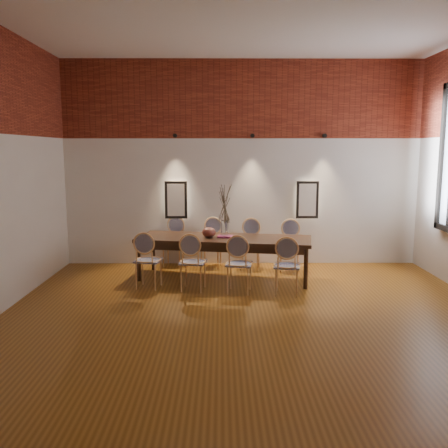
{
  "coord_description": "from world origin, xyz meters",
  "views": [
    {
      "loc": [
        -0.41,
        -5.9,
        2.27
      ],
      "look_at": [
        -0.36,
        1.93,
        1.05
      ],
      "focal_mm": 38.0,
      "sensor_mm": 36.0,
      "label": 1
    }
  ],
  "objects_px": {
    "chair_near_d": "(287,266)",
    "dining_table": "(224,258)",
    "chair_far_b": "(211,244)",
    "book": "(225,237)",
    "chair_near_b": "(193,262)",
    "vase": "(225,229)",
    "bowl": "(209,232)",
    "chair_far_d": "(290,246)",
    "chair_far_c": "(250,245)",
    "chair_near_c": "(239,264)",
    "chair_far_a": "(173,243)",
    "chair_near_a": "(148,260)"
  },
  "relations": [
    {
      "from": "chair_far_b",
      "to": "book",
      "type": "xyz_separation_m",
      "value": [
        0.27,
        -0.83,
        0.3
      ]
    },
    {
      "from": "chair_near_b",
      "to": "bowl",
      "type": "relative_size",
      "value": 3.92
    },
    {
      "from": "chair_near_a",
      "to": "dining_table",
      "type": "bearing_deg",
      "value": 33.99
    },
    {
      "from": "chair_near_d",
      "to": "bowl",
      "type": "bearing_deg",
      "value": 152.8
    },
    {
      "from": "chair_near_d",
      "to": "chair_far_d",
      "type": "relative_size",
      "value": 1.0
    },
    {
      "from": "chair_near_b",
      "to": "chair_near_c",
      "type": "relative_size",
      "value": 1.0
    },
    {
      "from": "chair_near_c",
      "to": "chair_far_c",
      "type": "relative_size",
      "value": 1.0
    },
    {
      "from": "chair_near_a",
      "to": "bowl",
      "type": "distance_m",
      "value": 1.2
    },
    {
      "from": "dining_table",
      "to": "chair_near_c",
      "type": "xyz_separation_m",
      "value": [
        0.24,
        -0.82,
        0.09
      ]
    },
    {
      "from": "chair_far_d",
      "to": "chair_near_d",
      "type": "bearing_deg",
      "value": 90.0
    },
    {
      "from": "chair_near_b",
      "to": "vase",
      "type": "height_order",
      "value": "vase"
    },
    {
      "from": "bowl",
      "to": "chair_near_b",
      "type": "bearing_deg",
      "value": -109.53
    },
    {
      "from": "bowl",
      "to": "dining_table",
      "type": "bearing_deg",
      "value": 1.06
    },
    {
      "from": "book",
      "to": "chair_far_d",
      "type": "bearing_deg",
      "value": 25.01
    },
    {
      "from": "dining_table",
      "to": "chair_far_d",
      "type": "relative_size",
      "value": 3.23
    },
    {
      "from": "dining_table",
      "to": "book",
      "type": "xyz_separation_m",
      "value": [
        0.03,
        -0.01,
        0.39
      ]
    },
    {
      "from": "chair_far_c",
      "to": "chair_far_d",
      "type": "bearing_deg",
      "value": 180.0
    },
    {
      "from": "chair_far_b",
      "to": "bowl",
      "type": "distance_m",
      "value": 0.91
    },
    {
      "from": "dining_table",
      "to": "chair_far_d",
      "type": "height_order",
      "value": "chair_far_d"
    },
    {
      "from": "chair_near_a",
      "to": "chair_near_c",
      "type": "bearing_deg",
      "value": 0.0
    },
    {
      "from": "dining_table",
      "to": "vase",
      "type": "xyz_separation_m",
      "value": [
        0.01,
        -0.0,
        0.53
      ]
    },
    {
      "from": "chair_near_b",
      "to": "chair_near_a",
      "type": "bearing_deg",
      "value": 180.0
    },
    {
      "from": "chair_near_b",
      "to": "book",
      "type": "bearing_deg",
      "value": 61.77
    },
    {
      "from": "chair_far_c",
      "to": "chair_near_c",
      "type": "bearing_deg",
      "value": 90.0
    },
    {
      "from": "chair_far_d",
      "to": "chair_far_b",
      "type": "bearing_deg",
      "value": 0.0
    },
    {
      "from": "chair_far_c",
      "to": "chair_near_b",
      "type": "bearing_deg",
      "value": 63.69
    },
    {
      "from": "chair_near_b",
      "to": "dining_table",
      "type": "bearing_deg",
      "value": 63.69
    },
    {
      "from": "chair_far_d",
      "to": "bowl",
      "type": "xyz_separation_m",
      "value": [
        -1.52,
        -0.57,
        0.37
      ]
    },
    {
      "from": "chair_far_d",
      "to": "chair_near_a",
      "type": "bearing_deg",
      "value": 33.99
    },
    {
      "from": "chair_near_c",
      "to": "book",
      "type": "xyz_separation_m",
      "value": [
        -0.21,
        0.81,
        0.3
      ]
    },
    {
      "from": "chair_far_d",
      "to": "book",
      "type": "bearing_deg",
      "value": 34.92
    },
    {
      "from": "dining_table",
      "to": "vase",
      "type": "relative_size",
      "value": 10.13
    },
    {
      "from": "vase",
      "to": "bowl",
      "type": "bearing_deg",
      "value": -179.41
    },
    {
      "from": "chair_far_c",
      "to": "chair_far_a",
      "type": "bearing_deg",
      "value": 0.0
    },
    {
      "from": "chair_near_d",
      "to": "dining_table",
      "type": "bearing_deg",
      "value": 146.01
    },
    {
      "from": "chair_far_a",
      "to": "chair_far_b",
      "type": "distance_m",
      "value": 0.76
    },
    {
      "from": "chair_far_a",
      "to": "chair_far_d",
      "type": "relative_size",
      "value": 1.0
    },
    {
      "from": "chair_far_b",
      "to": "chair_far_c",
      "type": "distance_m",
      "value": 0.76
    },
    {
      "from": "chair_far_b",
      "to": "chair_far_d",
      "type": "xyz_separation_m",
      "value": [
        1.5,
        -0.26,
        0.0
      ]
    },
    {
      "from": "book",
      "to": "bowl",
      "type": "bearing_deg",
      "value": 178.61
    },
    {
      "from": "chair_near_c",
      "to": "chair_far_b",
      "type": "xyz_separation_m",
      "value": [
        -0.48,
        1.64,
        0.0
      ]
    },
    {
      "from": "chair_near_b",
      "to": "chair_far_d",
      "type": "xyz_separation_m",
      "value": [
        1.76,
        1.25,
        0.0
      ]
    },
    {
      "from": "dining_table",
      "to": "chair_far_c",
      "type": "xyz_separation_m",
      "value": [
        0.51,
        0.69,
        0.09
      ]
    },
    {
      "from": "chair_far_b",
      "to": "book",
      "type": "bearing_deg",
      "value": 117.79
    },
    {
      "from": "chair_near_c",
      "to": "vase",
      "type": "relative_size",
      "value": 3.13
    },
    {
      "from": "chair_near_d",
      "to": "chair_far_c",
      "type": "bearing_deg",
      "value": 116.31
    },
    {
      "from": "chair_near_d",
      "to": "bowl",
      "type": "relative_size",
      "value": 3.92
    },
    {
      "from": "chair_near_b",
      "to": "chair_far_a",
      "type": "distance_m",
      "value": 1.71
    },
    {
      "from": "book",
      "to": "chair_near_c",
      "type": "bearing_deg",
      "value": -75.15
    },
    {
      "from": "chair_far_a",
      "to": "book",
      "type": "xyz_separation_m",
      "value": [
        1.02,
        -0.96,
        0.3
      ]
    }
  ]
}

